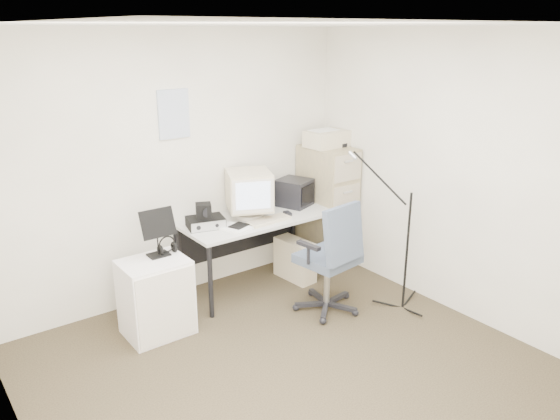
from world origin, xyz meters
TOP-DOWN VIEW (x-y plane):
  - floor at (0.00, 0.00)m, footprint 3.60×3.60m
  - ceiling at (0.00, 0.00)m, footprint 3.60×3.60m
  - wall_back at (0.00, 1.80)m, footprint 3.60×0.02m
  - wall_front at (0.00, -1.80)m, footprint 3.60×0.02m
  - wall_left at (-1.80, 0.00)m, footprint 0.02×3.60m
  - wall_right at (1.80, 0.00)m, footprint 0.02×3.60m
  - wall_calendar at (-0.02, 1.79)m, footprint 0.30×0.02m
  - filing_cabinet at (1.58, 1.48)m, footprint 0.40×0.60m
  - printer at (1.58, 1.51)m, footprint 0.44×0.31m
  - desk at (0.63, 1.45)m, footprint 1.50×0.70m
  - crt_monitor at (0.59, 1.50)m, footprint 0.55×0.56m
  - crt_tv at (1.16, 1.53)m, footprint 0.40×0.41m
  - desk_speaker at (0.88, 1.59)m, footprint 0.09×0.09m
  - keyboard at (0.65, 1.26)m, footprint 0.45×0.19m
  - mouse at (0.92, 1.32)m, footprint 0.08×0.11m
  - radio_receiver at (0.09, 1.49)m, footprint 0.38×0.32m
  - radio_speaker at (0.07, 1.49)m, footprint 0.18×0.17m
  - papers at (0.28, 1.28)m, footprint 0.28×0.33m
  - pc_tower at (1.03, 1.34)m, footprint 0.24×0.47m
  - office_chair at (0.86, 0.64)m, footprint 0.69×0.69m
  - side_cart at (-0.57, 1.19)m, footprint 0.54×0.43m
  - music_stand at (-0.48, 1.27)m, footprint 0.32×0.24m
  - headphones at (-0.40, 1.27)m, footprint 0.19×0.19m
  - mic_stand at (1.46, 0.24)m, footprint 0.02×0.02m

SIDE VIEW (x-z plane):
  - floor at x=0.00m, z-range -0.01..0.00m
  - pc_tower at x=1.03m, z-range 0.00..0.42m
  - side_cart at x=-0.57m, z-range 0.00..0.67m
  - desk at x=0.63m, z-range 0.00..0.73m
  - office_chair at x=0.86m, z-range 0.00..1.06m
  - filing_cabinet at x=1.58m, z-range 0.00..1.30m
  - headphones at x=-0.40m, z-range 0.70..0.73m
  - mic_stand at x=1.46m, z-range 0.00..1.46m
  - papers at x=0.28m, z-range 0.73..0.75m
  - keyboard at x=0.65m, z-range 0.73..0.75m
  - mouse at x=0.92m, z-range 0.73..0.76m
  - radio_receiver at x=0.09m, z-range 0.73..0.83m
  - desk_speaker at x=0.88m, z-range 0.73..0.89m
  - crt_tv at x=1.16m, z-range 0.73..1.01m
  - music_stand at x=-0.48m, z-range 0.67..1.09m
  - radio_speaker at x=0.07m, z-range 0.83..0.96m
  - crt_monitor at x=0.59m, z-range 0.73..1.18m
  - wall_back at x=0.00m, z-range 0.00..2.50m
  - wall_front at x=0.00m, z-range 0.00..2.50m
  - wall_left at x=-1.80m, z-range 0.00..2.50m
  - wall_right at x=1.80m, z-range 0.00..2.50m
  - printer at x=1.58m, z-range 1.30..1.47m
  - wall_calendar at x=-0.02m, z-range 1.53..1.97m
  - ceiling at x=0.00m, z-range 2.50..2.50m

